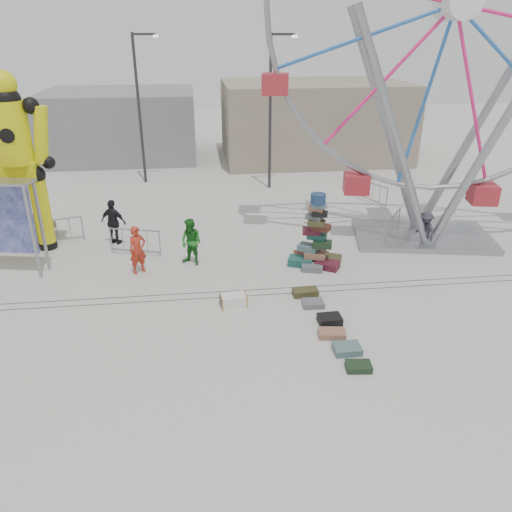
{
  "coord_description": "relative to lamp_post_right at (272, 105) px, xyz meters",
  "views": [
    {
      "loc": [
        -1.01,
        -13.89,
        8.04
      ],
      "look_at": [
        0.83,
        1.3,
        1.13
      ],
      "focal_mm": 35.0,
      "sensor_mm": 36.0,
      "label": 1
    }
  ],
  "objects": [
    {
      "name": "building_left",
      "position": [
        -9.09,
        9.0,
        -2.28
      ],
      "size": [
        10.0,
        8.0,
        4.4
      ],
      "primitive_type": "cube",
      "color": "gray",
      "rests_on": "ground"
    },
    {
      "name": "crash_test_dummy",
      "position": [
        -10.76,
        -7.43,
        -0.77
      ],
      "size": [
        2.77,
        1.23,
        7.03
      ],
      "rotation": [
        0.0,
        0.0,
        0.01
      ],
      "color": "black",
      "rests_on": "ground"
    },
    {
      "name": "row_case_3",
      "position": [
        -0.47,
        -15.08,
        -4.39
      ],
      "size": [
        0.83,
        0.58,
        0.18
      ],
      "primitive_type": "cube",
      "rotation": [
        0.0,
        0.0,
        -0.14
      ],
      "color": "#99634E",
      "rests_on": "ground"
    },
    {
      "name": "row_case_2",
      "position": [
        -0.35,
        -14.36,
        -4.36
      ],
      "size": [
        0.71,
        0.56,
        0.24
      ],
      "primitive_type": "cube",
      "rotation": [
        0.0,
        0.0,
        0.03
      ],
      "color": "black",
      "rests_on": "ground"
    },
    {
      "name": "barricade_dummy_b",
      "position": [
        -9.92,
        -7.01,
        -3.93
      ],
      "size": [
        1.94,
        0.68,
        1.1
      ],
      "primitive_type": null,
      "rotation": [
        0.0,
        0.0,
        0.3
      ],
      "color": "gray",
      "rests_on": "ground"
    },
    {
      "name": "row_case_1",
      "position": [
        -0.62,
        -13.31,
        -4.39
      ],
      "size": [
        0.69,
        0.53,
        0.18
      ],
      "primitive_type": "cube",
      "rotation": [
        0.0,
        0.0,
        -0.03
      ],
      "color": "slate",
      "rests_on": "ground"
    },
    {
      "name": "pedestrian_green",
      "position": [
        -4.44,
        -9.64,
        -3.59
      ],
      "size": [
        1.1,
        1.06,
        1.78
      ],
      "primitive_type": "imported",
      "rotation": [
        0.0,
        0.0,
        -0.64
      ],
      "color": "#19671C",
      "rests_on": "ground"
    },
    {
      "name": "lamp_post_right",
      "position": [
        0.0,
        0.0,
        0.0
      ],
      "size": [
        1.41,
        0.25,
        8.0
      ],
      "color": "#2D2D30",
      "rests_on": "ground"
    },
    {
      "name": "ground",
      "position": [
        -3.09,
        -13.0,
        -4.48
      ],
      "size": [
        90.0,
        90.0,
        0.0
      ],
      "primitive_type": "plane",
      "color": "#9E9E99",
      "rests_on": "ground"
    },
    {
      "name": "row_case_0",
      "position": [
        -0.72,
        -12.58,
        -4.37
      ],
      "size": [
        0.84,
        0.48,
        0.23
      ],
      "primitive_type": "cube",
      "rotation": [
        0.0,
        0.0,
        0.03
      ],
      "color": "#434021",
      "rests_on": "ground"
    },
    {
      "name": "steamer_trunk",
      "position": [
        -3.15,
        -13.0,
        -4.29
      ],
      "size": [
        0.89,
        0.58,
        0.39
      ],
      "primitive_type": "cube",
      "rotation": [
        0.0,
        0.0,
        0.12
      ],
      "color": "silver",
      "rests_on": "ground"
    },
    {
      "name": "barricade_dummy_c",
      "position": [
        -6.63,
        -8.54,
        -3.93
      ],
      "size": [
        1.95,
        0.66,
        1.1
      ],
      "primitive_type": null,
      "rotation": [
        0.0,
        0.0,
        -0.29
      ],
      "color": "gray",
      "rests_on": "ground"
    },
    {
      "name": "barricade_dummy_a",
      "position": [
        -11.11,
        -7.33,
        -3.93
      ],
      "size": [
        1.99,
        0.42,
        1.1
      ],
      "primitive_type": null,
      "rotation": [
        0.0,
        0.0,
        -0.16
      ],
      "color": "gray",
      "rests_on": "ground"
    },
    {
      "name": "pedestrian_red",
      "position": [
        -6.35,
        -10.15,
        -3.59
      ],
      "size": [
        0.78,
        0.7,
        1.78
      ],
      "primitive_type": "imported",
      "rotation": [
        0.0,
        0.0,
        0.54
      ],
      "color": "#A82918",
      "rests_on": "ground"
    },
    {
      "name": "pedestrian_grey",
      "position": [
        4.85,
        -9.27,
        -3.71
      ],
      "size": [
        0.8,
        1.11,
        1.54
      ],
      "primitive_type": "imported",
      "rotation": [
        0.0,
        0.0,
        -1.32
      ],
      "color": "#292633",
      "rests_on": "ground"
    },
    {
      "name": "ferris_wheel",
      "position": [
        5.25,
        -8.28,
        3.28
      ],
      "size": [
        13.38,
        4.35,
        15.77
      ],
      "rotation": [
        0.0,
        0.0,
        -0.19
      ],
      "color": "gray",
      "rests_on": "ground"
    },
    {
      "name": "parked_suv",
      "position": [
        -12.16,
        -5.72,
        -3.94
      ],
      "size": [
        4.32,
        3.23,
        1.09
      ],
      "primitive_type": "imported",
      "rotation": [
        0.0,
        0.0,
        1.16
      ],
      "color": "tan",
      "rests_on": "ground"
    },
    {
      "name": "row_case_4",
      "position": [
        -0.25,
        -15.89,
        -4.38
      ],
      "size": [
        0.74,
        0.58,
        0.2
      ],
      "primitive_type": "cube",
      "rotation": [
        0.0,
        0.0,
        0.01
      ],
      "color": "slate",
      "rests_on": "ground"
    },
    {
      "name": "track_line_near",
      "position": [
        -3.09,
        -12.4,
        -4.48
      ],
      "size": [
        40.0,
        0.04,
        0.01
      ],
      "primitive_type": "cube",
      "color": "#47443F",
      "rests_on": "ground"
    },
    {
      "name": "pedestrian_black",
      "position": [
        -7.58,
        -7.28,
        -3.54
      ],
      "size": [
        1.2,
        0.87,
        1.89
      ],
      "primitive_type": "imported",
      "rotation": [
        0.0,
        0.0,
        2.73
      ],
      "color": "black",
      "rests_on": "ground"
    },
    {
      "name": "building_right",
      "position": [
        3.91,
        7.0,
        -1.98
      ],
      "size": [
        12.0,
        8.0,
        5.0
      ],
      "primitive_type": "cube",
      "color": "gray",
      "rests_on": "ground"
    },
    {
      "name": "barricade_wheel_front",
      "position": [
        3.95,
        -8.13,
        -3.93
      ],
      "size": [
        1.28,
        1.66,
        1.1
      ],
      "primitive_type": null,
      "rotation": [
        0.0,
        0.0,
        0.93
      ],
      "color": "gray",
      "rests_on": "ground"
    },
    {
      "name": "lamp_post_left",
      "position": [
        -7.0,
        2.0,
        0.0
      ],
      "size": [
        1.41,
        0.25,
        8.0
      ],
      "color": "#2D2D30",
      "rests_on": "ground"
    },
    {
      "name": "row_case_5",
      "position": [
        -0.18,
        -16.67,
        -4.39
      ],
      "size": [
        0.7,
        0.53,
        0.18
      ],
      "primitive_type": "cube",
      "rotation": [
        0.0,
        0.0,
        -0.1
      ],
      "color": "#1B321C",
      "rests_on": "ground"
    },
    {
      "name": "track_line_far",
      "position": [
        -3.09,
        -12.0,
        -4.48
      ],
      "size": [
        40.0,
        0.04,
        0.01
      ],
      "primitive_type": "cube",
      "color": "#47443F",
      "rests_on": "ground"
    },
    {
      "name": "barricade_wheel_back",
      "position": [
        4.69,
        -3.47,
        -3.93
      ],
      "size": [
        0.89,
        1.87,
        1.1
      ],
      "primitive_type": null,
      "rotation": [
        0.0,
        0.0,
        -1.16
      ],
      "color": "gray",
      "rests_on": "ground"
    },
    {
      "name": "suitcase_tower",
      "position": [
        0.15,
        -10.22,
        -3.71
      ],
      "size": [
        2.18,
        1.8,
        2.78
      ],
      "rotation": [
        0.0,
        0.0,
        -0.41
      ],
      "color": "#1B534C",
      "rests_on": "ground"
    }
  ]
}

